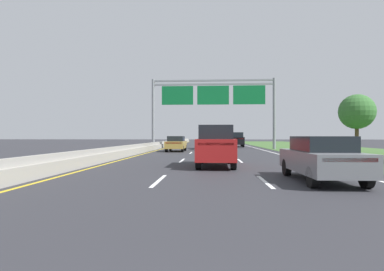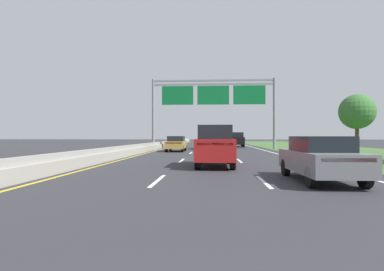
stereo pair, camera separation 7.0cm
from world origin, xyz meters
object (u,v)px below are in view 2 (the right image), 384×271
Objects in this scene: car_grey_right_lane_sedan at (320,158)px; car_red_centre_lane_suv at (215,145)px; car_blue_centre_lane_sedan at (211,140)px; car_black_right_lane_suv at (237,139)px; car_gold_left_lane_sedan at (176,143)px; pickup_truck_white at (210,140)px; roadside_tree_mid at (357,112)px; overhead_sign_gantry at (213,99)px.

car_red_centre_lane_suv is at bearing 34.75° from car_grey_right_lane_sedan.
car_blue_centre_lane_sedan is 0.94× the size of car_black_right_lane_suv.
car_red_centre_lane_suv reaches higher than car_gold_left_lane_sedan.
car_black_right_lane_suv is at bearing -27.87° from car_gold_left_lane_sedan.
pickup_truck_white is 6.37m from car_gold_left_lane_sedan.
car_black_right_lane_suv is at bearing -155.30° from car_blue_centre_lane_sedan.
car_black_right_lane_suv is 17.67m from roadside_tree_mid.
car_black_right_lane_suv is (3.52, 7.71, -5.03)m from overhead_sign_gantry.
car_blue_centre_lane_sedan is 26.29m from roadside_tree_mid.
car_gold_left_lane_sedan is 0.93× the size of car_black_right_lane_suv.
roadside_tree_mid is (10.58, 20.26, 3.15)m from car_grey_right_lane_sedan.
pickup_truck_white is 16.15m from car_blue_centre_lane_sedan.
car_grey_right_lane_sedan is (3.59, -5.02, -0.28)m from car_red_centre_lane_suv.
car_gold_left_lane_sedan is (-3.84, -5.94, -5.31)m from overhead_sign_gantry.
car_black_right_lane_suv reaches higher than car_grey_right_lane_sedan.
car_red_centre_lane_suv and car_black_right_lane_suv have the same top height.
pickup_truck_white is at bearing 178.27° from car_blue_centre_lane_sedan.
car_red_centre_lane_suv is at bearing 174.33° from car_black_right_lane_suv.
overhead_sign_gantry reaches higher than car_grey_right_lane_sedan.
car_red_centre_lane_suv is at bearing 179.01° from car_blue_centre_lane_sedan.
roadside_tree_mid reaches higher than car_gold_left_lane_sedan.
car_red_centre_lane_suv is (3.79, -15.44, 0.28)m from car_gold_left_lane_sedan.
pickup_truck_white is 1.15× the size of car_red_centre_lane_suv.
overhead_sign_gantry reaches higher than car_gold_left_lane_sedan.
roadside_tree_mid reaches higher than car_blue_centre_lane_sedan.
roadside_tree_mid is (14.12, -6.14, -2.16)m from overhead_sign_gantry.
car_red_centre_lane_suv is at bearing -132.92° from roadside_tree_mid.
car_red_centre_lane_suv reaches higher than car_grey_right_lane_sedan.
car_blue_centre_lane_sedan is 1.00× the size of car_grey_right_lane_sedan.
pickup_truck_white is 15.84m from roadside_tree_mid.
pickup_truck_white is 9.17m from car_black_right_lane_suv.
car_blue_centre_lane_sedan is at bearing 1.34° from car_red_centre_lane_suv.
car_gold_left_lane_sedan is 0.99× the size of car_blue_centre_lane_sedan.
overhead_sign_gantry is 3.39× the size of car_blue_centre_lane_sedan.
overhead_sign_gantry is 27.16m from car_grey_right_lane_sedan.
car_black_right_lane_suv is at bearing -26.72° from pickup_truck_white.
car_grey_right_lane_sedan is at bearing -176.17° from car_blue_centre_lane_sedan.
roadside_tree_mid is (10.60, -13.85, 2.87)m from car_black_right_lane_suv.
car_blue_centre_lane_sedan is 8.78m from car_black_right_lane_suv.
pickup_truck_white reaches higher than car_red_centre_lane_suv.
car_red_centre_lane_suv is 21.00m from roadside_tree_mid.
car_red_centre_lane_suv is 1.07× the size of car_grey_right_lane_sedan.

